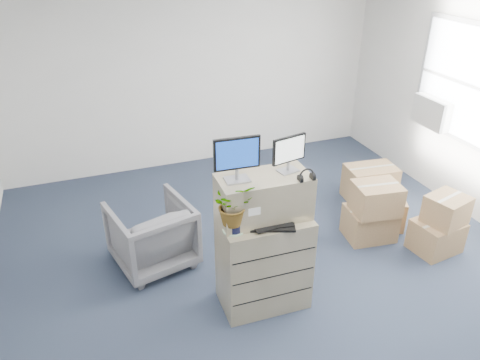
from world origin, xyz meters
name	(u,v)px	position (x,y,z in m)	size (l,w,h in m)	color
ground	(285,292)	(0.00, 0.00, 0.00)	(7.00, 7.00, 0.00)	#253344
wall_back	(193,78)	(0.00, 3.51, 1.40)	(6.00, 0.02, 2.80)	silver
ac_unit	(434,112)	(2.87, 1.40, 1.20)	(0.24, 0.60, 0.40)	#BBBAB6
filing_cabinet_lower	(264,262)	(-0.28, -0.03, 0.50)	(0.86, 0.53, 1.01)	gray
filing_cabinet_upper	(264,197)	(-0.28, 0.01, 1.22)	(0.86, 0.43, 0.43)	gray
monitor_left	(237,157)	(-0.54, 0.03, 1.67)	(0.42, 0.17, 0.42)	#99999E
monitor_right	(289,152)	(-0.03, 0.03, 1.64)	(0.35, 0.17, 0.35)	#99999E
headphones	(307,176)	(0.05, -0.18, 1.48)	(0.15, 0.15, 0.02)	black
keyboard	(272,226)	(-0.27, -0.19, 1.02)	(0.42, 0.17, 0.02)	black
mouse	(298,217)	(0.02, -0.13, 1.02)	(0.09, 0.05, 0.03)	silver
water_bottle	(276,203)	(-0.16, -0.01, 1.14)	(0.08, 0.08, 0.27)	gray
phone_dock	(262,211)	(-0.28, 0.04, 1.05)	(0.06, 0.05, 0.14)	silver
external_drive	(297,206)	(0.10, 0.04, 1.03)	(0.17, 0.13, 0.05)	black
tissue_box	(294,199)	(0.07, 0.07, 1.10)	(0.22, 0.11, 0.08)	#448DE8
potted_plant	(233,209)	(-0.62, -0.12, 1.24)	(0.38, 0.42, 0.41)	#A5C7A1
office_chair	(152,232)	(-1.21, 0.99, 0.43)	(0.83, 0.78, 0.85)	slate
cardboard_boxes	(388,206)	(1.77, 0.70, 0.30)	(1.24, 1.86, 0.78)	brown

